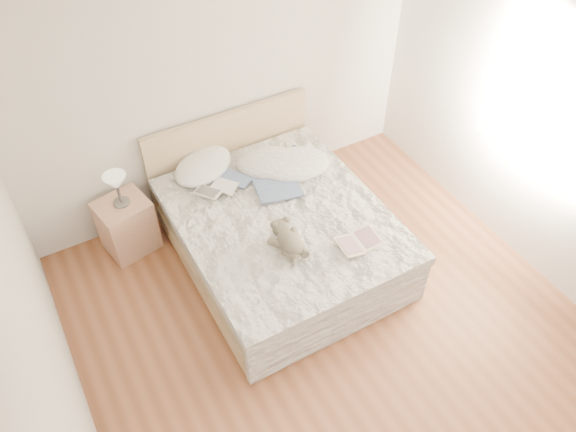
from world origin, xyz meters
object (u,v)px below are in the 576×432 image
Objects in this scene: childrens_book at (358,242)px; teddy_bear at (290,249)px; table_lamp at (116,184)px; bed at (278,232)px; photo_book at (216,190)px; nightstand at (127,226)px.

teddy_bear reaches higher than childrens_book.
bed is at bearing -34.03° from table_lamp.
bed is 5.90× the size of childrens_book.
childrens_book is (0.38, -0.70, 0.32)m from bed.
table_lamp reaches higher than photo_book.
nightstand is 1.58× the size of teddy_bear.
photo_book reaches higher than nightstand.
teddy_bear is at bearing 163.42° from childrens_book.
bed is at bearing -33.49° from nightstand.
bed is at bearing 122.55° from childrens_book.
nightstand is 1.68× the size of photo_book.
nightstand is 1.73× the size of table_lamp.
childrens_book is at bearing -61.58° from bed.
table_lamp is at bearing 125.21° from teddy_bear.
table_lamp is (-1.16, 0.79, 0.49)m from bed.
table_lamp reaches higher than childrens_book.
teddy_bear is (1.01, -1.28, -0.14)m from table_lamp.
nightstand is 1.68m from teddy_bear.
bed reaches higher than childrens_book.
nightstand is 0.93m from photo_book.
bed reaches higher than nightstand.
table_lamp is 0.97× the size of photo_book.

